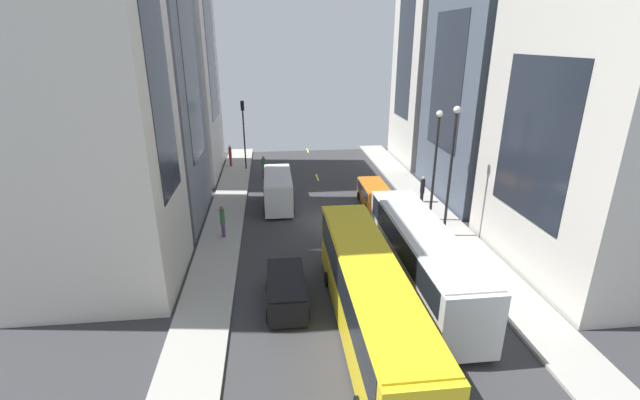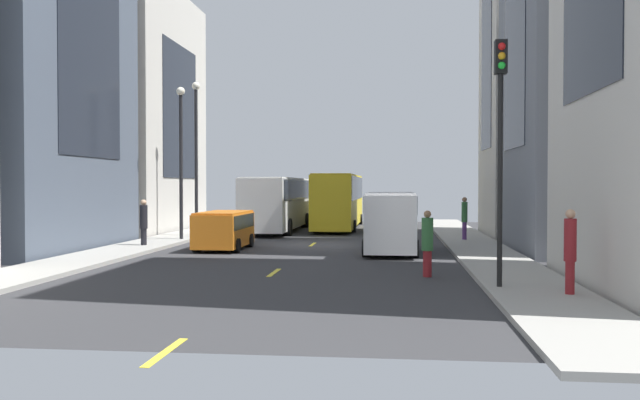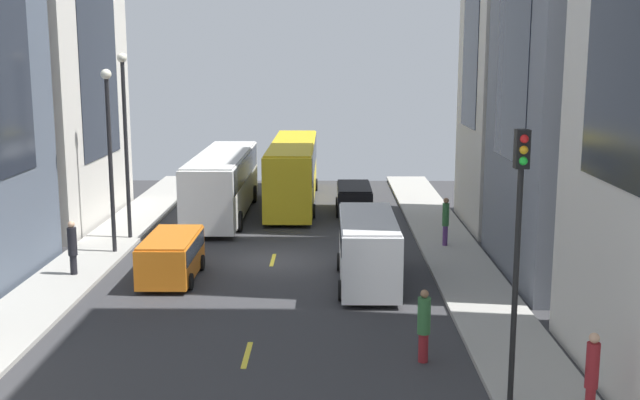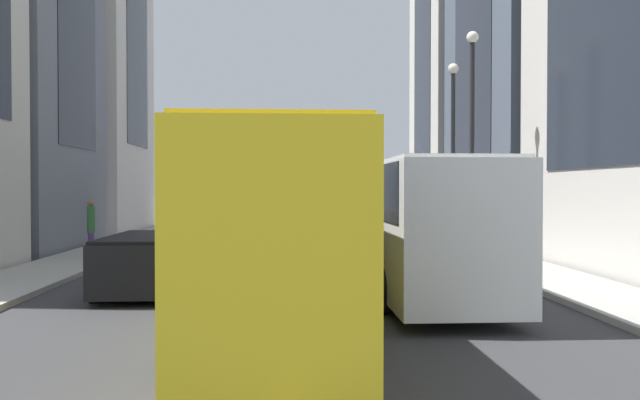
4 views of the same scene
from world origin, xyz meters
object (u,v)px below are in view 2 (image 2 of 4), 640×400
(car_orange_1, at_px, (224,227))
(pedestrian_crossing_mid, at_px, (570,248))
(pedestrian_crossing_near, at_px, (144,221))
(traffic_light_near_corner, at_px, (500,118))
(city_bus_white, at_px, (278,199))
(streetcar_yellow, at_px, (339,197))
(delivery_van_white, at_px, (391,217))
(pedestrian_walking_far, at_px, (427,242))
(pedestrian_waiting_curb, at_px, (464,216))
(car_black_0, at_px, (390,217))

(car_orange_1, distance_m, pedestrian_crossing_mid, 16.90)
(pedestrian_crossing_near, xyz_separation_m, traffic_light_near_corner, (14.23, -11.02, 3.44))
(city_bus_white, bearing_deg, streetcar_yellow, 45.19)
(streetcar_yellow, relative_size, delivery_van_white, 2.26)
(delivery_van_white, distance_m, car_orange_1, 7.49)
(pedestrian_crossing_mid, bearing_deg, city_bus_white, -29.90)
(pedestrian_crossing_near, bearing_deg, car_orange_1, -158.80)
(traffic_light_near_corner, bearing_deg, streetcar_yellow, 103.72)
(pedestrian_walking_far, bearing_deg, delivery_van_white, 52.99)
(pedestrian_waiting_curb, bearing_deg, streetcar_yellow, -79.38)
(city_bus_white, xyz_separation_m, car_orange_1, (-0.36, -12.09, -1.00))
(pedestrian_crossing_mid, xyz_separation_m, pedestrian_crossing_near, (-15.80, 12.07, -0.05))
(pedestrian_walking_far, bearing_deg, pedestrian_crossing_mid, -95.20)
(pedestrian_crossing_mid, relative_size, pedestrian_crossing_near, 1.02)
(delivery_van_white, relative_size, car_black_0, 1.45)
(delivery_van_white, distance_m, car_black_0, 13.56)
(car_black_0, bearing_deg, pedestrian_crossing_mid, -79.49)
(pedestrian_crossing_mid, relative_size, pedestrian_waiting_curb, 1.00)
(car_black_0, relative_size, pedestrian_walking_far, 2.01)
(streetcar_yellow, height_order, traffic_light_near_corner, traffic_light_near_corner)
(delivery_van_white, xyz_separation_m, pedestrian_crossing_near, (-11.26, 0.77, -0.25))
(streetcar_yellow, xyz_separation_m, car_black_0, (3.44, -2.74, -1.23))
(pedestrian_walking_far, xyz_separation_m, traffic_light_near_corner, (1.79, -2.83, 3.59))
(pedestrian_crossing_mid, bearing_deg, traffic_light_near_corner, 0.44)
(pedestrian_crossing_mid, height_order, pedestrian_waiting_curb, pedestrian_waiting_curb)
(delivery_van_white, xyz_separation_m, traffic_light_near_corner, (2.97, -10.25, 3.18))
(car_orange_1, bearing_deg, traffic_light_near_corner, -46.20)
(delivery_van_white, relative_size, pedestrian_walking_far, 2.91)
(pedestrian_walking_far, bearing_deg, streetcar_yellow, 55.14)
(city_bus_white, height_order, streetcar_yellow, streetcar_yellow)
(car_black_0, xyz_separation_m, pedestrian_waiting_curb, (3.77, -7.99, 0.43))
(streetcar_yellow, bearing_deg, car_black_0, -38.58)
(streetcar_yellow, distance_m, delivery_van_white, 16.68)
(car_black_0, relative_size, traffic_light_near_corner, 0.64)
(streetcar_yellow, xyz_separation_m, traffic_light_near_corner, (6.48, -26.55, 2.57))
(pedestrian_walking_far, relative_size, traffic_light_near_corner, 0.32)
(pedestrian_waiting_curb, distance_m, traffic_light_near_corner, 16.19)
(delivery_van_white, bearing_deg, pedestrian_walking_far, -80.95)
(pedestrian_crossing_near, bearing_deg, delivery_van_white, -160.28)
(city_bus_white, relative_size, delivery_van_white, 2.00)
(streetcar_yellow, bearing_deg, traffic_light_near_corner, -76.28)
(pedestrian_crossing_near, distance_m, traffic_light_near_corner, 18.32)
(car_black_0, distance_m, car_orange_1, 14.89)
(streetcar_yellow, relative_size, pedestrian_crossing_near, 6.59)
(pedestrian_waiting_curb, bearing_deg, pedestrian_crossing_mid, 69.59)
(car_orange_1, distance_m, pedestrian_waiting_curb, 12.20)
(car_orange_1, height_order, pedestrian_crossing_mid, pedestrian_crossing_mid)
(pedestrian_crossing_near, bearing_deg, car_black_0, -107.58)
(car_orange_1, bearing_deg, city_bus_white, 88.28)
(city_bus_white, relative_size, pedestrian_waiting_curb, 5.69)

